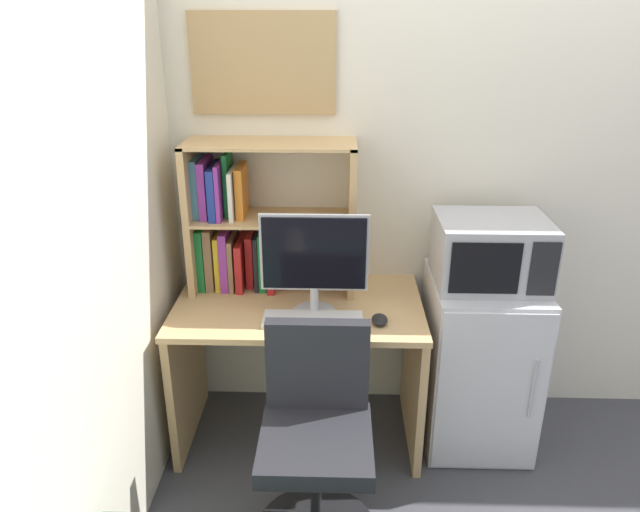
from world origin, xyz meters
name	(u,v)px	position (x,y,z in m)	size (l,w,h in m)	color
wall_back	(594,165)	(0.40, 0.02, 1.30)	(6.40, 0.04, 2.60)	silver
desk	(299,347)	(-0.98, -0.33, 0.50)	(1.13, 0.67, 0.73)	tan
hutch_bookshelf	(247,223)	(-1.23, -0.14, 1.05)	(0.77, 0.30, 0.70)	tan
monitor	(314,259)	(-0.91, -0.43, 0.99)	(0.46, 0.19, 0.46)	#B7B7BC
keyboard	(313,320)	(-0.91, -0.51, 0.74)	(0.43, 0.15, 0.02)	silver
computer_mouse	(380,320)	(-0.62, -0.51, 0.75)	(0.07, 0.10, 0.03)	black
mini_fridge	(478,361)	(-0.13, -0.30, 0.42)	(0.49, 0.57, 0.83)	silver
microwave	(490,251)	(-0.13, -0.30, 0.98)	(0.48, 0.40, 0.30)	#ADADB2
desk_chair	(316,450)	(-0.88, -0.92, 0.40)	(0.48, 0.48, 0.88)	black
wall_corkboard	(263,64)	(-1.15, -0.01, 1.76)	(0.65, 0.02, 0.44)	tan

